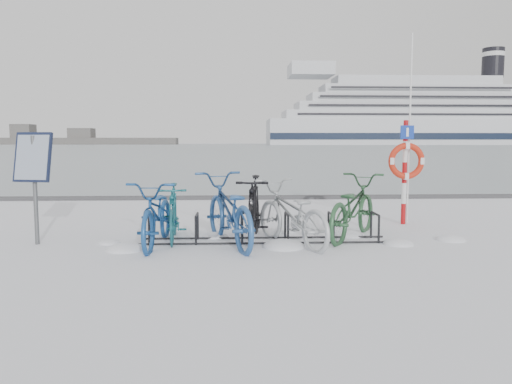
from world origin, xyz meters
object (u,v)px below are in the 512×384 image
(info_board, at_px, (33,164))
(lifebuoy_station, at_px, (406,161))
(bike_rack, at_px, (264,230))
(cruise_ferry, at_px, (411,119))

(info_board, relative_size, lifebuoy_station, 0.48)
(lifebuoy_station, bearing_deg, bike_rack, -151.72)
(bike_rack, relative_size, lifebuoy_station, 1.10)
(info_board, bearing_deg, cruise_ferry, 81.15)
(lifebuoy_station, relative_size, cruise_ferry, 0.03)
(cruise_ferry, bearing_deg, lifebuoy_station, -109.85)
(bike_rack, xyz_separation_m, info_board, (-3.57, -0.08, 1.08))
(bike_rack, xyz_separation_m, cruise_ferry, (82.75, 222.91, 11.96))
(lifebuoy_station, bearing_deg, info_board, -166.00)
(bike_rack, distance_m, lifebuoy_station, 3.37)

